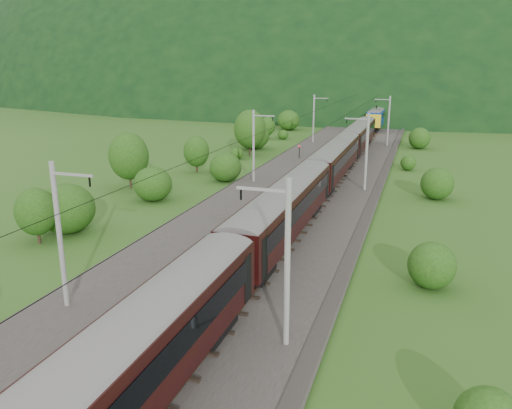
% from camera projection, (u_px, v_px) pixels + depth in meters
% --- Properties ---
extents(ground, '(600.00, 600.00, 0.00)m').
position_uv_depth(ground, '(169.00, 328.00, 25.52)').
color(ground, '#2E591C').
rests_on(ground, ground).
extents(railbed, '(14.00, 220.00, 0.30)m').
position_uv_depth(railbed, '(237.00, 257.00, 34.62)').
color(railbed, '#38332D').
rests_on(railbed, ground).
extents(track_left, '(2.40, 220.00, 0.27)m').
position_uv_depth(track_left, '(205.00, 250.00, 35.29)').
color(track_left, brown).
rests_on(track_left, railbed).
extents(track_right, '(2.40, 220.00, 0.27)m').
position_uv_depth(track_right, '(270.00, 258.00, 33.83)').
color(track_right, brown).
rests_on(track_right, railbed).
extents(catenary_left, '(2.54, 192.28, 8.00)m').
position_uv_depth(catenary_left, '(254.00, 145.00, 55.42)').
color(catenary_left, gray).
rests_on(catenary_left, railbed).
extents(catenary_right, '(2.54, 192.28, 8.00)m').
position_uv_depth(catenary_right, '(366.00, 150.00, 51.71)').
color(catenary_right, gray).
rests_on(catenary_right, railbed).
extents(overhead_wires, '(4.83, 198.00, 0.03)m').
position_uv_depth(overhead_wires, '(236.00, 158.00, 32.76)').
color(overhead_wires, black).
rests_on(overhead_wires, ground).
extents(mountain_main, '(504.00, 360.00, 244.00)m').
position_uv_depth(mountain_main, '(402.00, 91.00, 263.22)').
color(mountain_main, black).
rests_on(mountain_main, ground).
extents(mountain_ridge, '(336.00, 280.00, 132.00)m').
position_uv_depth(mountain_ridge, '(221.00, 86.00, 336.19)').
color(mountain_ridge, black).
rests_on(mountain_ridge, ground).
extents(train, '(2.84, 135.85, 4.94)m').
position_uv_depth(train, '(315.00, 173.00, 46.18)').
color(train, black).
rests_on(train, ground).
extents(hazard_post_near, '(0.16, 0.16, 1.54)m').
position_uv_depth(hazard_post_near, '(319.00, 166.00, 60.94)').
color(hazard_post_near, red).
rests_on(hazard_post_near, railbed).
extents(hazard_post_far, '(0.15, 0.15, 1.44)m').
position_uv_depth(hazard_post_far, '(316.00, 174.00, 56.83)').
color(hazard_post_far, red).
rests_on(hazard_post_far, railbed).
extents(signal, '(0.21, 0.21, 1.87)m').
position_uv_depth(signal, '(299.00, 151.00, 70.14)').
color(signal, black).
rests_on(signal, railbed).
extents(vegetation_left, '(12.75, 146.35, 6.95)m').
position_uv_depth(vegetation_left, '(153.00, 170.00, 50.77)').
color(vegetation_left, '#1E4412').
rests_on(vegetation_left, ground).
extents(vegetation_right, '(6.49, 106.29, 3.07)m').
position_uv_depth(vegetation_right, '(430.00, 241.00, 34.18)').
color(vegetation_right, '#1E4412').
rests_on(vegetation_right, ground).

